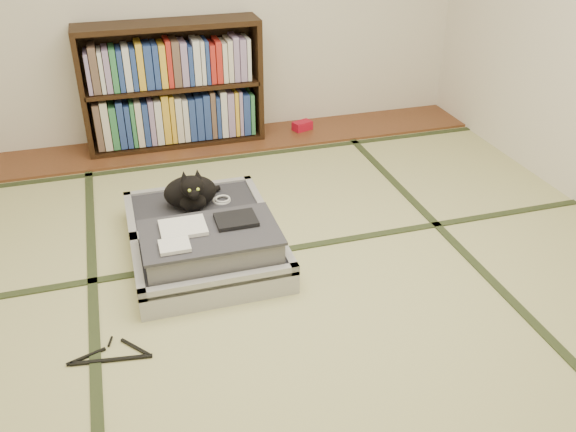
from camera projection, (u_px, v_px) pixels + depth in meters
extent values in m
plane|color=#BFBF7F|center=(298.00, 293.00, 3.09)|extent=(4.50, 4.50, 0.00)
cube|color=brown|center=(221.00, 142.00, 4.74)|extent=(4.00, 0.50, 0.02)
cube|color=#B50E26|center=(302.00, 126.00, 4.91)|extent=(0.17, 0.13, 0.07)
cube|color=#2D381E|center=(94.00, 330.00, 2.84)|extent=(0.05, 4.50, 0.01)
cube|color=#2D381E|center=(472.00, 261.00, 3.34)|extent=(0.05, 4.50, 0.01)
cube|color=#2D381E|center=(277.00, 251.00, 3.42)|extent=(4.00, 0.05, 0.01)
cube|color=#2D381E|center=(229.00, 158.00, 4.50)|extent=(4.00, 0.05, 0.01)
cube|color=black|center=(83.00, 94.00, 4.33)|extent=(0.04, 0.30, 0.84)
cube|color=black|center=(256.00, 78.00, 4.65)|extent=(0.04, 0.30, 0.84)
cube|color=black|center=(178.00, 141.00, 4.71)|extent=(1.31, 0.30, 0.04)
cube|color=black|center=(167.00, 24.00, 4.27)|extent=(1.31, 0.30, 0.04)
cube|color=black|center=(173.00, 86.00, 4.49)|extent=(1.25, 0.30, 0.03)
cube|color=black|center=(170.00, 80.00, 4.61)|extent=(1.31, 0.02, 0.84)
cube|color=gray|center=(176.00, 115.00, 4.59)|extent=(1.18, 0.21, 0.36)
cube|color=gray|center=(170.00, 61.00, 4.38)|extent=(1.18, 0.21, 0.32)
cube|color=#A8A8AC|center=(212.00, 267.00, 3.17)|extent=(0.79, 0.53, 0.14)
cube|color=#2D2C33|center=(212.00, 261.00, 3.16)|extent=(0.70, 0.44, 0.10)
cube|color=#A8A8AC|center=(221.00, 282.00, 2.94)|extent=(0.79, 0.04, 0.05)
cube|color=#A8A8AC|center=(204.00, 232.00, 3.34)|extent=(0.79, 0.04, 0.05)
cube|color=#A8A8AC|center=(138.00, 267.00, 3.04)|extent=(0.04, 0.53, 0.05)
cube|color=#A8A8AC|center=(281.00, 244.00, 3.23)|extent=(0.04, 0.53, 0.05)
cube|color=#A8A8AC|center=(196.00, 218.00, 3.61)|extent=(0.79, 0.53, 0.14)
cube|color=#2D2C33|center=(196.00, 213.00, 3.59)|extent=(0.70, 0.44, 0.10)
cube|color=#A8A8AC|center=(202.00, 228.00, 3.37)|extent=(0.79, 0.04, 0.05)
cube|color=#A8A8AC|center=(189.00, 189.00, 3.77)|extent=(0.79, 0.04, 0.05)
cube|color=#A8A8AC|center=(130.00, 216.00, 3.48)|extent=(0.04, 0.53, 0.05)
cube|color=#A8A8AC|center=(257.00, 199.00, 3.66)|extent=(0.04, 0.53, 0.05)
cylinder|color=black|center=(203.00, 229.00, 3.35)|extent=(0.71, 0.03, 0.03)
cube|color=gray|center=(211.00, 246.00, 3.11)|extent=(0.67, 0.41, 0.14)
cube|color=#3C3C45|center=(210.00, 233.00, 3.07)|extent=(0.69, 0.43, 0.02)
cube|color=white|center=(183.00, 228.00, 3.07)|extent=(0.23, 0.19, 0.02)
cube|color=black|center=(236.00, 220.00, 3.14)|extent=(0.21, 0.17, 0.02)
cube|color=white|center=(175.00, 246.00, 2.92)|extent=(0.15, 0.13, 0.02)
cube|color=white|center=(174.00, 303.00, 2.90)|extent=(0.06, 0.01, 0.04)
cube|color=white|center=(201.00, 300.00, 2.94)|extent=(0.05, 0.01, 0.04)
cube|color=orange|center=(274.00, 285.00, 3.03)|extent=(0.05, 0.01, 0.04)
cube|color=#197F33|center=(260.00, 284.00, 3.00)|extent=(0.04, 0.01, 0.03)
ellipsoid|color=black|center=(190.00, 192.00, 3.52)|extent=(0.30, 0.20, 0.19)
ellipsoid|color=black|center=(193.00, 202.00, 3.46)|extent=(0.15, 0.11, 0.11)
ellipsoid|color=black|center=(192.00, 187.00, 3.37)|extent=(0.13, 0.12, 0.12)
sphere|color=black|center=(194.00, 194.00, 3.34)|extent=(0.06, 0.06, 0.06)
cone|color=black|center=(184.00, 176.00, 3.35)|extent=(0.05, 0.06, 0.06)
cone|color=black|center=(198.00, 174.00, 3.37)|extent=(0.05, 0.06, 0.06)
sphere|color=#A5BF33|center=(189.00, 190.00, 3.32)|extent=(0.02, 0.02, 0.02)
sphere|color=#A5BF33|center=(198.00, 189.00, 3.33)|extent=(0.02, 0.02, 0.02)
cylinder|color=black|center=(206.00, 193.00, 3.66)|extent=(0.19, 0.11, 0.03)
torus|color=white|center=(222.00, 200.00, 3.61)|extent=(0.11, 0.11, 0.01)
torus|color=white|center=(223.00, 199.00, 3.60)|extent=(0.09, 0.09, 0.01)
cube|color=black|center=(111.00, 360.00, 2.66)|extent=(0.35, 0.07, 0.01)
cube|color=black|center=(86.00, 357.00, 2.68)|extent=(0.17, 0.07, 0.01)
cube|color=black|center=(135.00, 347.00, 2.73)|extent=(0.12, 0.15, 0.01)
cylinder|color=black|center=(110.00, 341.00, 2.77)|extent=(0.03, 0.06, 0.01)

